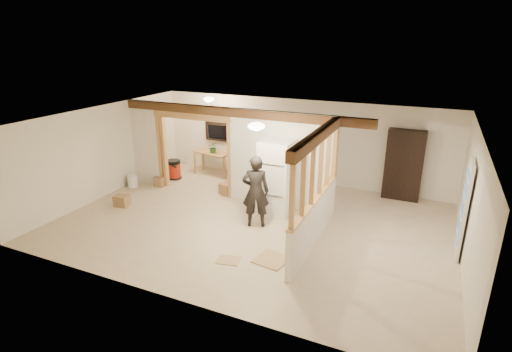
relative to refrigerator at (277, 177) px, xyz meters
The scene contains 30 objects.
floor 1.25m from the refrigerator, 110.08° to the right, with size 9.00×6.50×0.01m, color #C7B394.
ceiling 1.76m from the refrigerator, 110.08° to the right, with size 9.00×6.50×0.01m, color white.
wall_back 2.52m from the refrigerator, 96.40° to the left, with size 9.00×0.01×2.50m, color silver.
wall_front 4.03m from the refrigerator, 93.98° to the right, with size 9.00×0.01×2.50m, color silver.
wall_left 4.85m from the refrigerator, behind, with size 0.01×6.50×2.50m, color silver.
wall_right 4.30m from the refrigerator, 10.25° to the right, with size 0.01×6.50×2.50m, color silver.
partition_left_stub 4.36m from the refrigerator, behind, with size 0.90×0.12×2.50m, color white.
partition_center 0.54m from the refrigerator, 100.26° to the left, with size 2.80×0.12×2.50m, color white.
doorway_frame 2.72m from the refrigerator, behind, with size 2.46×0.14×2.20m, color tan.
header_beam_back 1.97m from the refrigerator, 161.15° to the left, with size 7.00×0.18×0.22m, color #54341C.
header_beam_right 2.27m from the refrigerator, 41.37° to the right, with size 0.18×3.30×0.22m, color #54341C.
pony_wall 1.81m from the refrigerator, 41.37° to the right, with size 0.12×3.20×1.00m, color white.
stud_partition 1.90m from the refrigerator, 41.37° to the right, with size 0.14×3.20×1.32m, color tan.
window_back 3.80m from the refrigerator, 140.11° to the left, with size 1.12×0.10×1.10m, color black.
french_door 4.16m from the refrigerator, ahead, with size 0.12×0.86×2.00m, color white.
ceiling_dome_main 1.99m from the refrigerator, 89.05° to the right, with size 0.36×0.36×0.16m, color #FFEABF.
ceiling_dome_util 3.53m from the refrigerator, 151.06° to the left, with size 0.32×0.32×0.14m, color #FFEABF.
hanging_bulb 2.73m from the refrigerator, 159.84° to the left, with size 0.07×0.07×0.07m, color #FFD88C.
refrigerator is the anchor object (origin of this frame).
woman 0.91m from the refrigerator, 100.64° to the right, with size 0.63×0.41×1.72m, color black.
work_table 3.60m from the refrigerator, 146.45° to the left, with size 1.16×0.58×0.73m, color tan.
potted_plant 3.44m from the refrigerator, 147.01° to the left, with size 0.33×0.28×0.36m, color #33752F.
shop_vac 4.04m from the refrigerator, 164.73° to the left, with size 0.47×0.47×0.61m, color #9D2012.
bookshelf 3.58m from the refrigerator, 39.07° to the left, with size 0.97×0.32×1.93m, color black.
bucket 4.60m from the refrigerator, behind, with size 0.29×0.29×0.37m, color white.
box_util_a 1.99m from the refrigerator, 161.21° to the left, with size 0.37×0.31×0.31m, color #99714A.
box_util_b 3.96m from the refrigerator, behind, with size 0.30×0.30×0.28m, color #99714A.
box_front 4.14m from the refrigerator, 161.40° to the right, with size 0.36×0.29×0.29m, color #99714A.
floor_panel_near 2.49m from the refrigerator, 70.57° to the right, with size 0.61×0.61×0.02m, color tan.
floor_panel_far 2.71m from the refrigerator, 90.34° to the right, with size 0.45×0.36×0.01m, color tan.
Camera 1 is at (3.63, -7.90, 4.25)m, focal length 28.00 mm.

